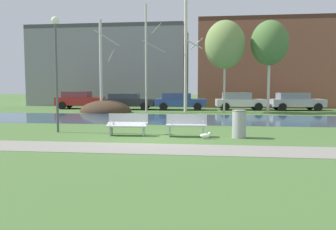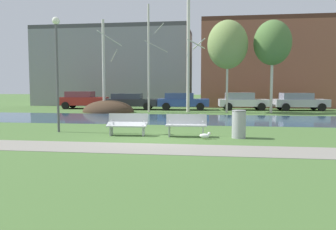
# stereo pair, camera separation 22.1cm
# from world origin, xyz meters

# --- Properties ---
(ground_plane) EXTENTS (120.00, 120.00, 0.00)m
(ground_plane) POSITION_xyz_m (0.00, 10.00, 0.00)
(ground_plane) COLOR #476B33
(paved_path_strip) EXTENTS (60.00, 1.86, 0.01)m
(paved_path_strip) POSITION_xyz_m (0.00, -2.05, 0.01)
(paved_path_strip) COLOR gray
(paved_path_strip) RESTS_ON ground
(river_band) EXTENTS (80.00, 6.62, 0.01)m
(river_band) POSITION_xyz_m (0.00, 7.92, 0.00)
(river_band) COLOR #33516B
(river_band) RESTS_ON ground
(soil_mound) EXTENTS (3.97, 2.93, 1.84)m
(soil_mound) POSITION_xyz_m (-5.80, 12.62, 0.00)
(soil_mound) COLOR #423021
(soil_mound) RESTS_ON ground
(bench_left) EXTENTS (1.62, 0.63, 0.87)m
(bench_left) POSITION_xyz_m (-1.18, 0.74, 0.47)
(bench_left) COLOR #B2B5B7
(bench_left) RESTS_ON ground
(bench_right) EXTENTS (1.62, 0.64, 0.87)m
(bench_right) POSITION_xyz_m (1.18, 0.74, 0.47)
(bench_right) COLOR #B2B5B7
(bench_right) RESTS_ON ground
(trash_bin) EXTENTS (0.55, 0.55, 1.07)m
(trash_bin) POSITION_xyz_m (3.19, 0.61, 0.55)
(trash_bin) COLOR #999B9E
(trash_bin) RESTS_ON ground
(seagull) EXTENTS (0.46, 0.17, 0.27)m
(seagull) POSITION_xyz_m (1.94, 0.19, 0.13)
(seagull) COLOR white
(seagull) RESTS_ON ground
(streetlamp) EXTENTS (0.32, 0.32, 4.88)m
(streetlamp) POSITION_xyz_m (-4.39, 1.34, 3.30)
(streetlamp) COLOR #4C4C51
(streetlamp) RESTS_ON ground
(birch_far_left) EXTENTS (1.58, 2.59, 6.91)m
(birch_far_left) POSITION_xyz_m (-6.00, 12.39, 3.55)
(birch_far_left) COLOR beige
(birch_far_left) RESTS_ON ground
(birch_left) EXTENTS (1.56, 2.67, 8.11)m
(birch_left) POSITION_xyz_m (-2.71, 13.14, 4.13)
(birch_left) COLOR #BCB7A8
(birch_left) RESTS_ON ground
(birch_center_left) EXTENTS (1.41, 2.55, 8.45)m
(birch_center_left) POSITION_xyz_m (0.25, 13.57, 4.27)
(birch_center_left) COLOR beige
(birch_center_left) RESTS_ON ground
(birch_center) EXTENTS (2.99, 2.99, 6.86)m
(birch_center) POSITION_xyz_m (3.13, 13.57, 5.05)
(birch_center) COLOR beige
(birch_center) RESTS_ON ground
(birch_center_right) EXTENTS (2.74, 2.74, 6.82)m
(birch_center_right) POSITION_xyz_m (6.40, 13.77, 5.15)
(birch_center_right) COLOR beige
(birch_center_right) RESTS_ON ground
(parked_van_nearest_red) EXTENTS (4.20, 2.35, 1.53)m
(parked_van_nearest_red) POSITION_xyz_m (-9.36, 16.50, 0.80)
(parked_van_nearest_red) COLOR maroon
(parked_van_nearest_red) RESTS_ON ground
(parked_sedan_second_dark) EXTENTS (4.55, 2.24, 1.36)m
(parked_sedan_second_dark) POSITION_xyz_m (-4.92, 15.89, 0.73)
(parked_sedan_second_dark) COLOR #282B30
(parked_sedan_second_dark) RESTS_ON ground
(parked_hatch_third_blue) EXTENTS (4.33, 2.20, 1.42)m
(parked_hatch_third_blue) POSITION_xyz_m (-0.46, 15.97, 0.75)
(parked_hatch_third_blue) COLOR #2D4793
(parked_hatch_third_blue) RESTS_ON ground
(parked_wagon_fourth_white) EXTENTS (4.15, 2.21, 1.45)m
(parked_wagon_fourth_white) POSITION_xyz_m (4.49, 16.56, 0.76)
(parked_wagon_fourth_white) COLOR silver
(parked_wagon_fourth_white) RESTS_ON ground
(parked_suv_fifth_silver) EXTENTS (4.36, 2.27, 1.44)m
(parked_suv_fifth_silver) POSITION_xyz_m (9.05, 16.59, 0.76)
(parked_suv_fifth_silver) COLOR #B2B5BC
(parked_suv_fifth_silver) RESTS_ON ground
(building_grey_warehouse) EXTENTS (16.01, 7.96, 8.12)m
(building_grey_warehouse) POSITION_xyz_m (-8.51, 24.19, 4.06)
(building_grey_warehouse) COLOR gray
(building_grey_warehouse) RESTS_ON ground
(building_brick_low) EXTENTS (13.92, 8.46, 8.31)m
(building_brick_low) POSITION_xyz_m (7.90, 23.54, 4.15)
(building_brick_low) COLOR brown
(building_brick_low) RESTS_ON ground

